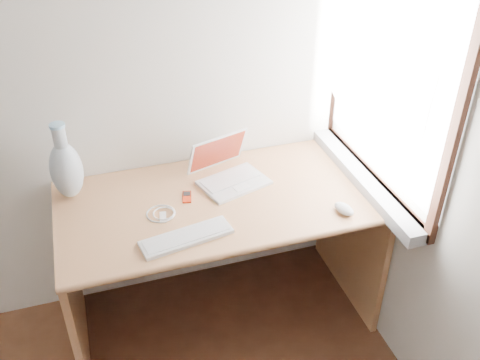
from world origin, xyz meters
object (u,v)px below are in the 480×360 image
object	(u,v)px
vase	(66,168)
laptop	(231,171)
external_keyboard	(187,237)
desk	(216,225)

from	to	relation	value
vase	laptop	bearing A→B (deg)	-7.12
laptop	external_keyboard	size ratio (longest dim) A/B	0.89
vase	external_keyboard	bearing A→B (deg)	-46.58
desk	vase	bearing A→B (deg)	168.24
desk	external_keyboard	xyz separation A→B (m)	(-0.21, -0.32, 0.23)
desk	laptop	size ratio (longest dim) A/B	4.13
desk	laptop	xyz separation A→B (m)	(0.10, 0.04, 0.27)
vase	desk	bearing A→B (deg)	-11.76
desk	laptop	world-z (taller)	laptop
laptop	vase	distance (m)	0.75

